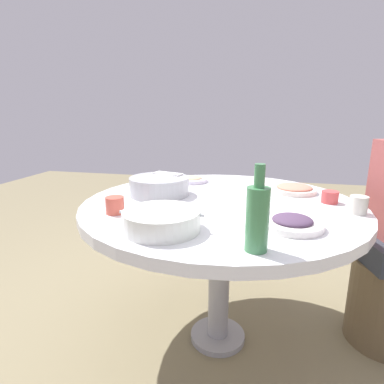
{
  "coord_description": "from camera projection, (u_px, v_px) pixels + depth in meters",
  "views": [
    {
      "loc": [
        -1.38,
        -0.18,
        1.14
      ],
      "look_at": [
        -0.09,
        0.12,
        0.8
      ],
      "focal_mm": 29.06,
      "sensor_mm": 36.0,
      "label": 1
    }
  ],
  "objects": [
    {
      "name": "ground",
      "position": [
        218.0,
        338.0,
        1.62
      ],
      "size": [
        8.0,
        8.0,
        0.0
      ],
      "primitive_type": "plane",
      "color": "#7F7455"
    },
    {
      "name": "round_dining_table",
      "position": [
        220.0,
        216.0,
        1.46
      ],
      "size": [
        1.26,
        1.26,
        0.74
      ],
      "color": "#99999E",
      "rests_on": "ground"
    },
    {
      "name": "rice_bowl",
      "position": [
        159.0,
        186.0,
        1.53
      ],
      "size": [
        0.29,
        0.29,
        0.1
      ],
      "color": "#B2B5BA",
      "rests_on": "round_dining_table"
    },
    {
      "name": "soup_bowl",
      "position": [
        162.0,
        221.0,
        1.07
      ],
      "size": [
        0.27,
        0.3,
        0.07
      ],
      "color": "white",
      "rests_on": "round_dining_table"
    },
    {
      "name": "dish_eggplant",
      "position": [
        292.0,
        223.0,
        1.1
      ],
      "size": [
        0.22,
        0.22,
        0.05
      ],
      "color": "white",
      "rests_on": "round_dining_table"
    },
    {
      "name": "dish_noodles",
      "position": [
        191.0,
        179.0,
        1.84
      ],
      "size": [
        0.19,
        0.19,
        0.03
      ],
      "color": "silver",
      "rests_on": "round_dining_table"
    },
    {
      "name": "dish_shrimp",
      "position": [
        294.0,
        189.0,
        1.59
      ],
      "size": [
        0.22,
        0.22,
        0.04
      ],
      "color": "silver",
      "rests_on": "round_dining_table"
    },
    {
      "name": "green_bottle",
      "position": [
        257.0,
        217.0,
        0.9
      ],
      "size": [
        0.07,
        0.07,
        0.26
      ],
      "color": "#418450",
      "rests_on": "round_dining_table"
    },
    {
      "name": "tea_cup_near",
      "position": [
        115.0,
        205.0,
        1.25
      ],
      "size": [
        0.07,
        0.07,
        0.07
      ],
      "primitive_type": "cylinder",
      "color": "#CC5241",
      "rests_on": "round_dining_table"
    },
    {
      "name": "tea_cup_far",
      "position": [
        358.0,
        205.0,
        1.25
      ],
      "size": [
        0.07,
        0.07,
        0.07
      ],
      "primitive_type": "cylinder",
      "color": "beige",
      "rests_on": "round_dining_table"
    },
    {
      "name": "tea_cup_side",
      "position": [
        330.0,
        197.0,
        1.4
      ],
      "size": [
        0.07,
        0.07,
        0.05
      ],
      "primitive_type": "cylinder",
      "color": "#C64443",
      "rests_on": "round_dining_table"
    }
  ]
}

